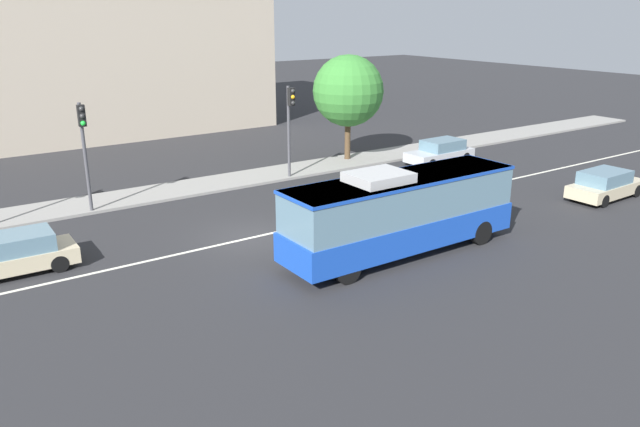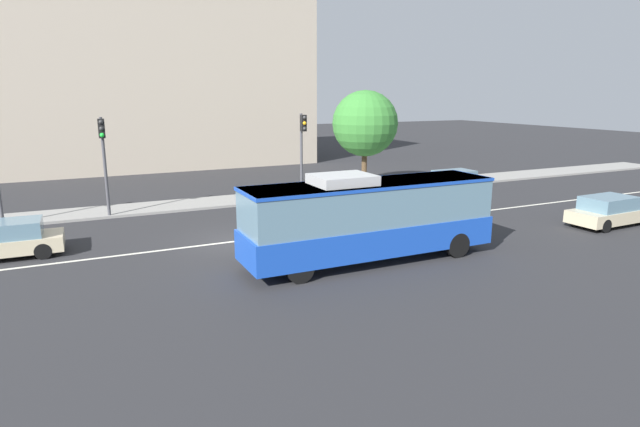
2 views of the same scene
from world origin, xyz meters
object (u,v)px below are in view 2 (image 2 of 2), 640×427
at_px(transit_bus, 369,215).
at_px(sedan_silver, 452,182).
at_px(street_tree_kerbside_left, 365,124).
at_px(traffic_light_mid_block, 103,150).
at_px(traffic_light_near_corner, 302,141).
at_px(sedan_beige, 610,211).
at_px(sedan_beige_ahead, 3,240).

height_order(transit_bus, sedan_silver, transit_bus).
distance_m(transit_bus, street_tree_kerbside_left, 15.98).
bearing_deg(traffic_light_mid_block, traffic_light_near_corner, 93.36).
distance_m(sedan_silver, traffic_light_near_corner, 10.33).
xyz_separation_m(sedan_beige, traffic_light_near_corner, (-11.12, 12.23, 2.84)).
height_order(sedan_beige, traffic_light_near_corner, traffic_light_near_corner).
bearing_deg(sedan_beige, traffic_light_near_corner, 130.60).
xyz_separation_m(transit_bus, traffic_light_mid_block, (-8.61, 11.90, 1.75)).
height_order(sedan_silver, traffic_light_near_corner, traffic_light_near_corner).
distance_m(sedan_beige, traffic_light_mid_block, 25.43).
bearing_deg(transit_bus, street_tree_kerbside_left, 60.71).
distance_m(sedan_beige, traffic_light_near_corner, 16.77).
bearing_deg(sedan_silver, traffic_light_near_corner, -12.86).
relative_size(sedan_beige_ahead, traffic_light_near_corner, 0.87).
bearing_deg(sedan_silver, street_tree_kerbside_left, -41.75).
xyz_separation_m(sedan_silver, sedan_beige_ahead, (-25.01, -3.47, 0.00)).
relative_size(transit_bus, sedan_beige, 2.20).
xyz_separation_m(sedan_silver, sedan_beige, (1.39, -10.22, 0.00)).
xyz_separation_m(transit_bus, sedan_beige_ahead, (-12.86, 6.49, -1.09)).
height_order(sedan_beige_ahead, traffic_light_near_corner, traffic_light_near_corner).
bearing_deg(traffic_light_mid_block, sedan_silver, 87.67).
bearing_deg(sedan_beige_ahead, sedan_silver, -171.05).
height_order(sedan_silver, sedan_beige_ahead, same).
distance_m(transit_bus, sedan_silver, 15.75).
distance_m(traffic_light_mid_block, street_tree_kerbside_left, 16.47).
distance_m(sedan_beige_ahead, traffic_light_mid_block, 7.44).
distance_m(sedan_silver, street_tree_kerbside_left, 6.87).
bearing_deg(transit_bus, traffic_light_mid_block, 125.97).
height_order(sedan_beige_ahead, traffic_light_mid_block, traffic_light_mid_block).
height_order(transit_bus, sedan_beige, transit_bus).
bearing_deg(traffic_light_near_corner, transit_bus, -15.50).
height_order(transit_bus, street_tree_kerbside_left, street_tree_kerbside_left).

